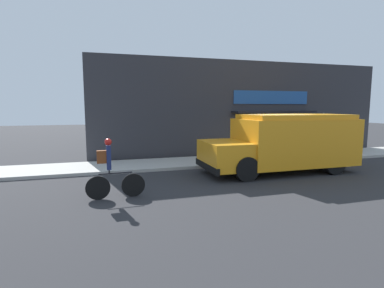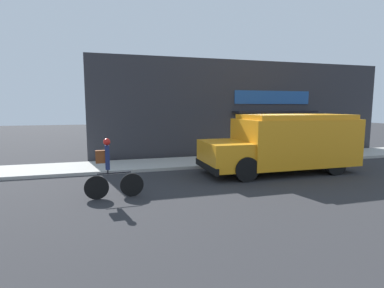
{
  "view_description": "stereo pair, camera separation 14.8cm",
  "coord_description": "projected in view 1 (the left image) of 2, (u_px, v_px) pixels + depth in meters",
  "views": [
    {
      "loc": [
        -7.52,
        -11.83,
        2.62
      ],
      "look_at": [
        -3.99,
        -0.2,
        1.1
      ],
      "focal_mm": 28.0,
      "sensor_mm": 36.0,
      "label": 1
    },
    {
      "loc": [
        -7.38,
        -11.87,
        2.62
      ],
      "look_at": [
        -3.99,
        -0.2,
        1.1
      ],
      "focal_mm": 28.0,
      "sensor_mm": 36.0,
      "label": 2
    }
  ],
  "objects": [
    {
      "name": "trash_bin",
      "position": [
        270.0,
        148.0,
        15.2
      ],
      "size": [
        0.51,
        0.51,
        0.82
      ],
      "color": "slate",
      "rests_on": "sidewalk"
    },
    {
      "name": "sidewalk",
      "position": [
        261.0,
        158.0,
        14.86
      ],
      "size": [
        28.0,
        2.41,
        0.13
      ],
      "color": "#ADAAA3",
      "rests_on": "ground_plane"
    },
    {
      "name": "stop_sign_post",
      "position": [
        323.0,
        127.0,
        15.19
      ],
      "size": [
        0.45,
        0.45,
        2.19
      ],
      "color": "slate",
      "rests_on": "sidewalk"
    },
    {
      "name": "storefront",
      "position": [
        249.0,
        109.0,
        15.98
      ],
      "size": [
        16.44,
        0.96,
        5.02
      ],
      "color": "#2D2D33",
      "rests_on": "ground_plane"
    },
    {
      "name": "cyclist",
      "position": [
        111.0,
        171.0,
        8.49
      ],
      "size": [
        1.67,
        0.2,
        1.74
      ],
      "rotation": [
        0.0,
        0.0,
        0.03
      ],
      "color": "black",
      "rests_on": "ground_plane"
    },
    {
      "name": "school_bus",
      "position": [
        285.0,
        142.0,
        12.02
      ],
      "size": [
        6.12,
        2.85,
        2.31
      ],
      "rotation": [
        0.0,
        0.0,
        0.0
      ],
      "color": "orange",
      "rests_on": "ground_plane"
    },
    {
      "name": "ground_plane",
      "position": [
        274.0,
        164.0,
        13.73
      ],
      "size": [
        70.0,
        70.0,
        0.0
      ],
      "primitive_type": "plane",
      "color": "#2B2B2D"
    }
  ]
}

